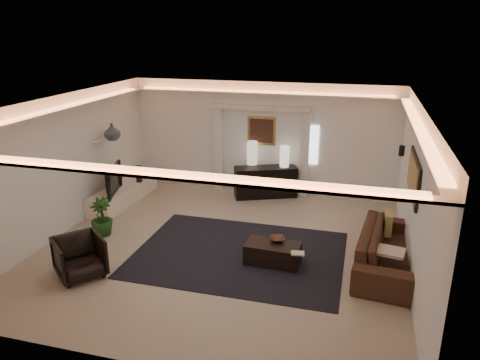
% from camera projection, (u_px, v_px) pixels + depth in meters
% --- Properties ---
extents(floor, '(7.00, 7.00, 0.00)m').
position_uv_depth(floor, '(223.00, 247.00, 9.18)').
color(floor, tan).
rests_on(floor, ground).
extents(ceiling, '(7.00, 7.00, 0.00)m').
position_uv_depth(ceiling, '(221.00, 103.00, 8.25)').
color(ceiling, white).
rests_on(ceiling, ground).
extents(wall_back, '(7.00, 0.00, 7.00)m').
position_uv_depth(wall_back, '(262.00, 138.00, 11.92)').
color(wall_back, white).
rests_on(wall_back, ground).
extents(wall_front, '(7.00, 0.00, 7.00)m').
position_uv_depth(wall_front, '(135.00, 267.00, 5.52)').
color(wall_front, white).
rests_on(wall_front, ground).
extents(wall_left, '(0.00, 7.00, 7.00)m').
position_uv_depth(wall_left, '(63.00, 165.00, 9.59)').
color(wall_left, white).
rests_on(wall_left, ground).
extents(wall_right, '(0.00, 7.00, 7.00)m').
position_uv_depth(wall_right, '(416.00, 196.00, 7.85)').
color(wall_right, white).
rests_on(wall_right, ground).
extents(cove_soffit, '(7.00, 7.00, 0.04)m').
position_uv_depth(cove_soffit, '(221.00, 118.00, 8.34)').
color(cove_soffit, silver).
rests_on(cove_soffit, ceiling).
extents(daylight_slit, '(0.25, 0.03, 1.00)m').
position_uv_depth(daylight_slit, '(313.00, 145.00, 11.60)').
color(daylight_slit, white).
rests_on(daylight_slit, wall_back).
extents(area_rug, '(4.00, 3.00, 0.01)m').
position_uv_depth(area_rug, '(239.00, 254.00, 8.90)').
color(area_rug, black).
rests_on(area_rug, ground).
extents(pilaster_left, '(0.22, 0.20, 2.20)m').
position_uv_depth(pilaster_left, '(219.00, 149.00, 12.22)').
color(pilaster_left, silver).
rests_on(pilaster_left, ground).
extents(pilaster_right, '(0.22, 0.20, 2.20)m').
position_uv_depth(pilaster_right, '(305.00, 155.00, 11.65)').
color(pilaster_right, silver).
rests_on(pilaster_right, ground).
extents(alcove_header, '(2.52, 0.20, 0.12)m').
position_uv_depth(alcove_header, '(261.00, 108.00, 11.57)').
color(alcove_header, silver).
rests_on(alcove_header, wall_back).
extents(painting_frame, '(0.74, 0.04, 0.74)m').
position_uv_depth(painting_frame, '(262.00, 131.00, 11.83)').
color(painting_frame, tan).
rests_on(painting_frame, wall_back).
extents(painting_canvas, '(0.62, 0.02, 0.62)m').
position_uv_depth(painting_canvas, '(261.00, 131.00, 11.80)').
color(painting_canvas, '#4C2D1E').
rests_on(painting_canvas, wall_back).
extents(art_panel_frame, '(0.04, 1.64, 0.74)m').
position_uv_depth(art_panel_frame, '(414.00, 177.00, 8.05)').
color(art_panel_frame, black).
rests_on(art_panel_frame, wall_right).
extents(art_panel_gold, '(0.02, 1.50, 0.62)m').
position_uv_depth(art_panel_gold, '(412.00, 177.00, 8.05)').
color(art_panel_gold, tan).
rests_on(art_panel_gold, wall_right).
extents(wall_sconce, '(0.12, 0.12, 0.22)m').
position_uv_depth(wall_sconce, '(402.00, 151.00, 9.81)').
color(wall_sconce, black).
rests_on(wall_sconce, wall_right).
extents(wall_niche, '(0.10, 0.55, 0.04)m').
position_uv_depth(wall_niche, '(101.00, 141.00, 10.79)').
color(wall_niche, silver).
rests_on(wall_niche, wall_left).
extents(console, '(1.65, 1.08, 0.79)m').
position_uv_depth(console, '(265.00, 182.00, 11.80)').
color(console, black).
rests_on(console, ground).
extents(lamp_left, '(0.28, 0.28, 0.61)m').
position_uv_depth(lamp_left, '(252.00, 153.00, 11.85)').
color(lamp_left, beige).
rests_on(lamp_left, console).
extents(lamp_right, '(0.28, 0.28, 0.54)m').
position_uv_depth(lamp_right, '(285.00, 155.00, 11.64)').
color(lamp_right, '#FEECCC').
rests_on(lamp_right, console).
extents(media_ledge, '(0.68, 2.47, 0.46)m').
position_uv_depth(media_ledge, '(123.00, 194.00, 11.47)').
color(media_ledge, silver).
rests_on(media_ledge, ground).
extents(tv, '(1.15, 0.45, 0.66)m').
position_uv_depth(tv, '(109.00, 180.00, 10.76)').
color(tv, black).
rests_on(tv, media_ledge).
extents(figurine, '(0.18, 0.18, 0.42)m').
position_uv_depth(figurine, '(139.00, 175.00, 11.58)').
color(figurine, black).
rests_on(figurine, media_ledge).
extents(ginger_jar, '(0.49, 0.49, 0.40)m').
position_uv_depth(ginger_jar, '(112.00, 132.00, 10.70)').
color(ginger_jar, '#32424F').
rests_on(ginger_jar, wall_niche).
extents(plant, '(0.48, 0.48, 0.82)m').
position_uv_depth(plant, '(101.00, 217.00, 9.60)').
color(plant, '#1C4117').
rests_on(plant, ground).
extents(sofa, '(2.58, 1.24, 0.73)m').
position_uv_depth(sofa, '(388.00, 249.00, 8.30)').
color(sofa, '#462B22').
rests_on(sofa, ground).
extents(throw_blanket, '(0.55, 0.48, 0.05)m').
position_uv_depth(throw_blanket, '(390.00, 251.00, 7.83)').
color(throw_blanket, beige).
rests_on(throw_blanket, sofa).
extents(throw_pillow, '(0.17, 0.45, 0.44)m').
position_uv_depth(throw_pillow, '(387.00, 223.00, 8.96)').
color(throw_pillow, tan).
rests_on(throw_pillow, sofa).
extents(coffee_table, '(1.03, 0.60, 0.37)m').
position_uv_depth(coffee_table, '(273.00, 253.00, 8.51)').
color(coffee_table, black).
rests_on(coffee_table, ground).
extents(bowl, '(0.37, 0.37, 0.07)m').
position_uv_depth(bowl, '(277.00, 238.00, 8.55)').
color(bowl, '#44291C').
rests_on(bowl, coffee_table).
extents(magazine, '(0.26, 0.20, 0.03)m').
position_uv_depth(magazine, '(298.00, 252.00, 8.06)').
color(magazine, beige).
rests_on(magazine, coffee_table).
extents(armchair, '(1.12, 1.12, 0.73)m').
position_uv_depth(armchair, '(80.00, 257.00, 8.02)').
color(armchair, black).
rests_on(armchair, ground).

